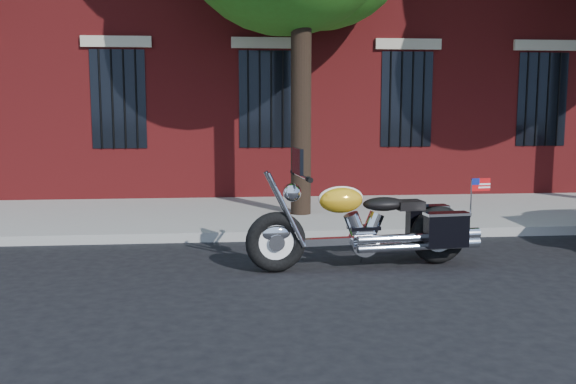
{
  "coord_description": "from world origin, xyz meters",
  "views": [
    {
      "loc": [
        -0.78,
        -8.39,
        2.1
      ],
      "look_at": [
        0.07,
        0.8,
        0.83
      ],
      "focal_mm": 40.0,
      "sensor_mm": 36.0,
      "label": 1
    }
  ],
  "objects": [
    {
      "name": "motorcycle",
      "position": [
        1.04,
        -0.43,
        0.53
      ],
      "size": [
        3.11,
        1.07,
        1.56
      ],
      "rotation": [
        0.0,
        0.0,
        0.11
      ],
      "color": "black",
      "rests_on": "ground"
    },
    {
      "name": "curb",
      "position": [
        0.0,
        1.38,
        0.07
      ],
      "size": [
        40.0,
        0.16,
        0.15
      ],
      "primitive_type": "cube",
      "color": "gray",
      "rests_on": "ground"
    },
    {
      "name": "sidewalk",
      "position": [
        0.0,
        3.26,
        0.07
      ],
      "size": [
        40.0,
        3.6,
        0.15
      ],
      "primitive_type": "cube",
      "color": "gray",
      "rests_on": "ground"
    },
    {
      "name": "ground",
      "position": [
        0.0,
        0.0,
        0.0
      ],
      "size": [
        120.0,
        120.0,
        0.0
      ],
      "primitive_type": "plane",
      "color": "black",
      "rests_on": "ground"
    }
  ]
}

